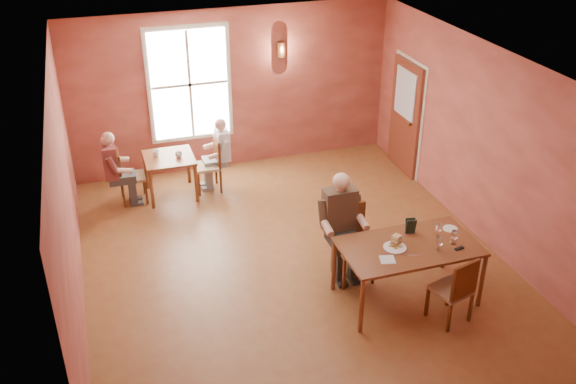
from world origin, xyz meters
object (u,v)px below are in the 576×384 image
object	(u,v)px
diner_white	(208,158)
chair_diner_maroon	(132,176)
chair_empty	(451,288)
second_table	(171,176)
chair_diner_white	(207,165)
main_table	(407,272)
diner_maroon	(129,166)
chair_diner_main	(354,245)
diner_main	(355,234)

from	to	relation	value
diner_white	chair_diner_maroon	xyz separation A→B (m)	(-1.33, 0.00, -0.15)
chair_empty	second_table	bearing A→B (deg)	107.24
chair_empty	chair_diner_maroon	world-z (taller)	chair_empty
chair_empty	chair_diner_maroon	distance (m)	5.72
chair_diner_maroon	chair_empty	bearing A→B (deg)	38.31
chair_empty	chair_diner_white	distance (m)	5.02
main_table	diner_maroon	size ratio (longest dim) A/B	1.37
second_table	diner_maroon	distance (m)	0.74
chair_diner_white	chair_diner_maroon	xyz separation A→B (m)	(-1.30, 0.00, -0.01)
chair_diner_main	chair_diner_white	distance (m)	3.56
main_table	diner_main	world-z (taller)	diner_main
chair_diner_maroon	diner_main	bearing A→B (deg)	39.45
main_table	chair_diner_white	xyz separation A→B (m)	(-1.92, 3.92, 0.06)
diner_white	diner_maroon	size ratio (longest dim) A/B	0.95
chair_diner_white	chair_diner_maroon	distance (m)	1.30
chair_diner_white	diner_maroon	world-z (taller)	diner_maroon
diner_main	diner_maroon	distance (m)	4.29
chair_diner_main	chair_diner_white	bearing A→B (deg)	-66.59
diner_white	main_table	bearing A→B (deg)	-154.31
chair_diner_maroon	main_table	bearing A→B (deg)	39.36
chair_diner_maroon	chair_diner_white	bearing A→B (deg)	90.00
chair_diner_white	diner_white	world-z (taller)	diner_white
diner_main	chair_diner_maroon	distance (m)	4.28
main_table	diner_main	xyz separation A→B (m)	(-0.50, 0.62, 0.32)
chair_diner_main	chair_diner_white	world-z (taller)	chair_diner_main
diner_main	chair_diner_maroon	size ratio (longest dim) A/B	1.56
second_table	chair_diner_white	xyz separation A→B (m)	(0.65, 0.00, 0.12)
chair_diner_white	diner_maroon	size ratio (longest dim) A/B	0.74
diner_main	chair_empty	bearing A→B (deg)	124.96
diner_main	second_table	world-z (taller)	diner_main
diner_main	chair_diner_main	bearing A→B (deg)	-90.00
chair_diner_main	chair_diner_maroon	size ratio (longest dim) A/B	1.14
chair_empty	chair_diner_white	bearing A→B (deg)	100.99
main_table	second_table	bearing A→B (deg)	123.20
main_table	diner_white	size ratio (longest dim) A/B	1.45
diner_main	second_table	size ratio (longest dim) A/B	1.77
chair_diner_main	diner_maroon	world-z (taller)	diner_maroon
second_table	chair_diner_main	bearing A→B (deg)	-57.72
main_table	diner_white	distance (m)	4.36
chair_diner_main	chair_empty	bearing A→B (deg)	124.30
main_table	chair_empty	distance (m)	0.66
chair_empty	second_table	world-z (taller)	chair_empty
chair_diner_maroon	second_table	bearing A→B (deg)	90.00
diner_main	chair_empty	distance (m)	1.48
main_table	diner_maroon	bearing A→B (deg)	129.62
chair_diner_maroon	chair_diner_main	bearing A→B (deg)	39.70
chair_empty	chair_diner_maroon	size ratio (longest dim) A/B	1.01
diner_white	diner_maroon	world-z (taller)	diner_maroon
diner_maroon	chair_diner_white	bearing A→B (deg)	90.00
main_table	diner_maroon	xyz separation A→B (m)	(-3.25, 3.92, 0.24)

